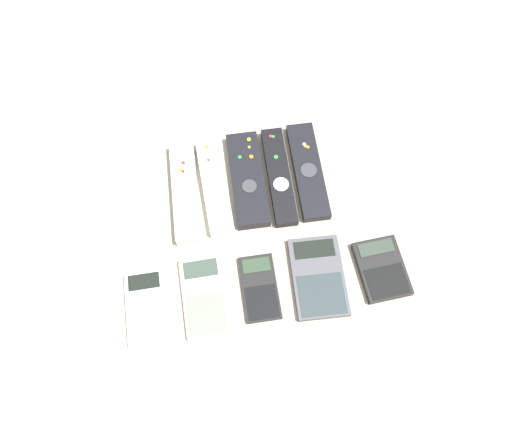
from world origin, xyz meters
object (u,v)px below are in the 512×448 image
remote_0 (185,192)px  calculator_3 (318,277)px  remote_4 (308,171)px  remote_1 (214,186)px  calculator_1 (204,296)px  remote_2 (247,180)px  calculator_4 (382,269)px  calculator_0 (146,307)px  calculator_2 (260,288)px  remote_3 (279,176)px

remote_0 → calculator_3: bearing=-41.2°
remote_4 → calculator_3: 0.21m
remote_1 → calculator_1: size_ratio=1.40×
remote_2 → remote_1: bearing=-175.1°
calculator_4 → remote_1: bearing=139.3°
calculator_0 → calculator_3: bearing=0.9°
calculator_2 → remote_2: bearing=87.8°
remote_3 → remote_4: (0.06, 0.00, -0.00)m
remote_1 → calculator_4: (0.27, -0.21, -0.00)m
remote_1 → remote_3: bearing=-0.5°
calculator_3 → calculator_0: bearing=-176.1°
calculator_3 → calculator_1: bearing=-176.5°
calculator_4 → remote_2: bearing=131.3°
remote_1 → calculator_1: 0.21m
remote_1 → remote_4: bearing=0.1°
remote_3 → calculator_3: bearing=-79.6°
calculator_1 → calculator_2: 0.10m
remote_4 → calculator_2: bearing=-119.8°
remote_1 → calculator_0: 0.25m
remote_2 → remote_4: (0.12, 0.00, -0.00)m
calculator_1 → calculator_2: bearing=-0.8°
calculator_0 → calculator_4: 0.41m
remote_1 → calculator_2: remote_1 is taller
remote_2 → remote_4: 0.12m
remote_4 → calculator_1: bearing=-135.4°
remote_2 → remote_4: remote_2 is taller
remote_0 → calculator_0: size_ratio=1.59×
remote_3 → calculator_2: (-0.07, -0.21, -0.00)m
remote_0 → calculator_4: size_ratio=1.78×
calculator_3 → remote_1: bearing=130.4°
remote_3 → calculator_4: remote_3 is taller
remote_0 → calculator_3: remote_0 is taller
remote_1 → calculator_3: 0.26m
calculator_2 → calculator_4: size_ratio=1.04×
remote_3 → calculator_0: size_ratio=1.60×
calculator_0 → remote_0: bearing=66.4°
calculator_3 → calculator_4: 0.11m
remote_1 → calculator_4: remote_1 is taller
remote_4 → calculator_4: (0.09, -0.21, -0.00)m
remote_0 → calculator_2: (0.11, -0.20, -0.01)m
remote_0 → remote_4: 0.24m
calculator_3 → remote_0: bearing=139.8°
remote_3 → calculator_0: bearing=-140.4°
remote_4 → calculator_0: size_ratio=1.61×
remote_2 → calculator_1: bearing=-115.8°
calculator_0 → calculator_4: (0.41, -0.00, 0.00)m
remote_1 → calculator_0: size_ratio=1.55×
remote_0 → remote_2: (0.12, 0.01, -0.00)m
remote_2 → calculator_2: size_ratio=1.66×
calculator_0 → calculator_1: bearing=1.7°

